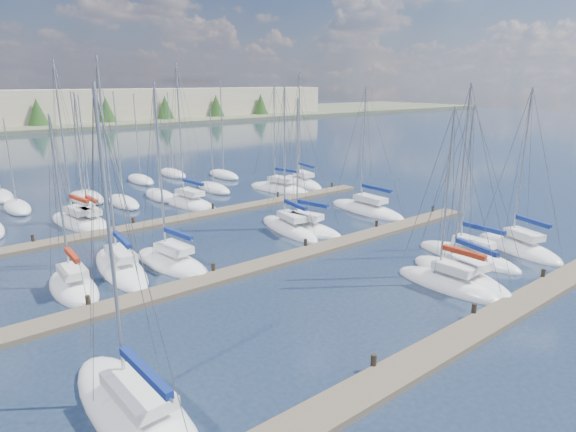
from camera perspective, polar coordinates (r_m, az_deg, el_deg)
ground at (r=72.81m, az=-23.19°, el=4.67°), size 400.00×400.00×0.00m
dock_near at (r=24.90m, az=17.99°, el=-14.54°), size 44.00×1.93×1.10m
dock_mid at (r=33.67m, az=-2.14°, el=-5.58°), size 44.00×1.93×1.10m
dock_far at (r=45.15m, az=-12.73°, el=-0.38°), size 44.00×1.93×1.10m
sailboat_q at (r=56.44m, az=-1.02°, el=3.24°), size 4.77×9.23×12.67m
sailboat_o at (r=46.18m, az=-22.30°, el=-0.78°), size 2.57×6.45×12.24m
sailboat_l at (r=41.25m, az=1.80°, el=-1.49°), size 4.26×8.05×11.80m
sailboat_b at (r=20.77m, az=-17.61°, el=-21.15°), size 3.44×9.76×13.12m
sailboat_h at (r=32.58m, az=-24.08°, el=-7.72°), size 2.71×6.62×11.33m
sailboat_n at (r=46.96m, az=-23.77°, el=-0.68°), size 3.86×8.60×14.91m
sailboat_k at (r=41.19m, az=0.09°, el=-1.49°), size 3.40×8.57×12.77m
sailboat_i at (r=34.62m, az=-19.22°, el=-5.81°), size 3.32×9.20×14.63m
sailboat_e at (r=33.25m, az=19.74°, el=-6.78°), size 4.24×8.51×13.01m
sailboat_g at (r=40.47m, az=25.64°, el=-3.42°), size 4.50×7.93×12.70m
sailboat_j at (r=34.58m, az=-13.59°, el=-5.39°), size 3.83×8.07×13.11m
sailboat_p at (r=50.97m, az=-11.74°, el=1.55°), size 3.94×9.16×14.89m
sailboat_d at (r=31.80m, az=18.35°, el=-7.67°), size 2.57×7.11×11.74m
sailboat_r at (r=60.04m, az=1.64°, el=4.01°), size 4.22×9.12×14.30m
sailboat_f at (r=37.15m, az=20.50°, el=-4.48°), size 2.38×8.02×11.61m
sailboat_m at (r=47.89m, az=9.30°, el=0.75°), size 2.94×9.23×12.72m
distant_boats at (r=56.25m, az=-22.92°, el=2.06°), size 36.93×20.75×13.30m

